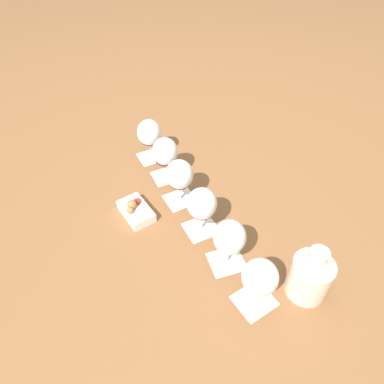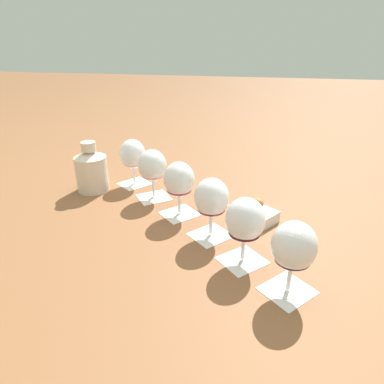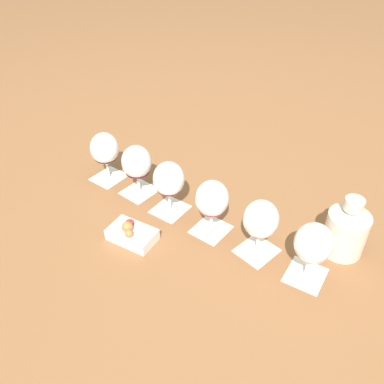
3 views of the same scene
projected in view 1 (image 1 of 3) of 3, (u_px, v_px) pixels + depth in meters
name	position (u px, v px, depth m)	size (l,w,h in m)	color
ground_plane	(191.00, 214.00, 1.21)	(8.00, 8.00, 0.00)	brown
tasting_card_0	(254.00, 300.00, 0.97)	(0.14, 0.14, 0.00)	white
tasting_card_1	(227.00, 261.00, 1.07)	(0.14, 0.14, 0.00)	white
tasting_card_2	(201.00, 228.00, 1.17)	(0.14, 0.14, 0.00)	white
tasting_card_3	(180.00, 199.00, 1.27)	(0.14, 0.14, 0.00)	white
tasting_card_4	(167.00, 176.00, 1.36)	(0.14, 0.14, 0.00)	white
tasting_card_5	(152.00, 157.00, 1.45)	(0.14, 0.14, 0.00)	white
wine_glass_0	(260.00, 279.00, 0.89)	(0.10, 0.10, 0.17)	white
wine_glass_1	(229.00, 239.00, 0.99)	(0.10, 0.10, 0.17)	white
wine_glass_2	(202.00, 205.00, 1.09)	(0.10, 0.10, 0.17)	white
wine_glass_3	(179.00, 176.00, 1.19)	(0.10, 0.10, 0.17)	white
wine_glass_4	(165.00, 153.00, 1.28)	(0.10, 0.10, 0.17)	white
wine_glass_5	(149.00, 134.00, 1.37)	(0.10, 0.10, 0.17)	white
ceramic_vase	(311.00, 275.00, 0.94)	(0.12, 0.12, 0.18)	beige
snack_dish	(136.00, 211.00, 1.20)	(0.16, 0.15, 0.07)	white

